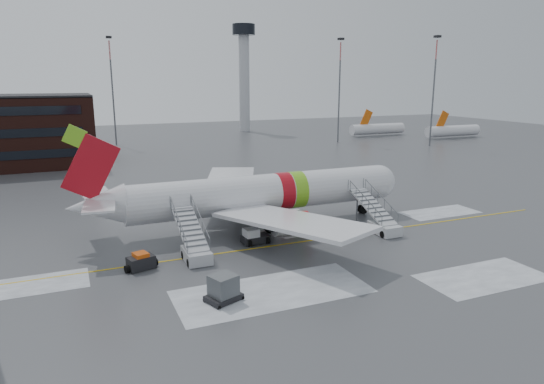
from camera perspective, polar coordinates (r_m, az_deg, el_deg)
name	(u,v)px	position (r m, az deg, el deg)	size (l,w,h in m)	color
ground	(289,240)	(46.27, 2.03, -5.63)	(260.00, 260.00, 0.00)	#494C4F
airliner	(256,194)	(49.48, -1.92, -0.27)	(35.03, 32.97, 11.18)	silver
airstair_fwd	(380,221)	(49.51, 12.61, -3.40)	(2.05, 7.70, 3.48)	#B8BBC0
airstair_aft	(194,246)	(41.80, -9.14, -6.34)	(2.05, 7.70, 3.48)	#A7A9AF
pushback_tug	(254,237)	(45.10, -2.14, -5.27)	(2.65, 2.07, 1.46)	black
uld_container	(223,289)	(33.95, -5.73, -11.29)	(2.74, 2.38, 1.87)	black
baggage_tractor	(141,262)	(40.54, -15.14, -7.98)	(2.81, 1.77, 1.39)	black
control_tower	(244,65)	(143.22, -3.30, 14.65)	(6.40, 6.40, 30.00)	#B2B5BA
light_mast_far_ne	(340,84)	(118.37, 7.95, 12.50)	(1.20, 1.20, 24.25)	#595B60
light_mast_far_n	(112,84)	(118.13, -18.30, 11.97)	(1.20, 1.20, 24.25)	#595B60
light_mast_far_e	(434,84)	(116.44, 18.52, 11.95)	(1.20, 1.20, 24.25)	#595B60
distant_aircraft	(401,137)	(132.48, 14.99, 6.23)	(35.00, 18.00, 8.00)	#D8590C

